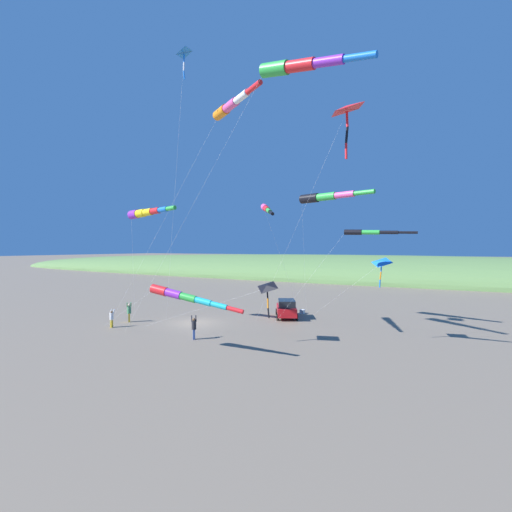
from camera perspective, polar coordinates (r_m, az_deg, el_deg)
The scene contains 18 objects.
ground_plane at distance 35.44m, azimuth -9.69°, elevation -10.24°, with size 600.00×600.00×0.00m, color #756654.
dune_ridge_grassy at distance 85.38m, azimuth 13.73°, elevation -3.45°, with size 28.00×240.00×10.86m, color #567A42.
parked_car at distance 37.30m, azimuth 4.78°, elevation -8.16°, with size 4.67×3.59×1.85m.
cooler_box at distance 39.90m, azimuth 7.25°, elevation -8.61°, with size 0.62×0.42×0.42m.
person_adult_flyer at distance 37.11m, azimuth -19.23°, elevation -8.13°, with size 0.68×0.69×1.93m.
person_child_green_jacket at distance 29.06m, azimuth -9.69°, elevation -10.82°, with size 0.65×0.64×1.83m.
person_child_grey_jacket at distance 35.23m, azimuth -21.65°, elevation -8.93°, with size 0.56×0.48×1.62m.
kite_windsock_rainbow_low_near at distance 34.54m, azimuth 10.74°, elevation 9.09°, with size 7.38×8.69×12.21m.
kite_windsock_small_distant at distance 26.53m, azimuth 17.24°, elevation 3.55°, with size 5.15×12.67×8.40m.
kite_delta_striped_overhead at distance 26.97m, azimuth 1.64°, elevation -5.02°, with size 1.46×13.31×4.61m.
kite_windsock_teal_far_right at distance 24.96m, azimuth -11.31°, elevation -6.21°, with size 3.95×16.26×4.59m.
kite_delta_red_high_left at distance 25.35m, azimuth 13.95°, elevation 21.28°, with size 9.03×12.04×16.21m.
kite_delta_green_low_center at distance 28.56m, azimuth 18.95°, elevation -1.05°, with size 7.70×8.84×6.37m.
kite_delta_orange_high_right at distance 32.22m, azimuth -11.25°, elevation 28.61°, with size 6.10×7.50×22.27m.
kite_windsock_purple_drifting at distance 35.23m, azimuth -16.84°, elevation 6.53°, with size 3.11×7.97×10.71m.
kite_windsock_checkered_midright at distance 23.48m, azimuth 6.61°, elevation 27.45°, with size 3.03×21.00×18.28m.
kite_windsock_white_trailing at distance 31.08m, azimuth 1.66°, elevation 7.36°, with size 13.59×3.67×11.06m.
kite_windsock_long_streamer_right at distance 29.73m, azimuth -4.07°, elevation 22.39°, with size 4.56×16.72×18.25m.
Camera 1 is at (-27.34, -21.40, 7.12)m, focal length 25.58 mm.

